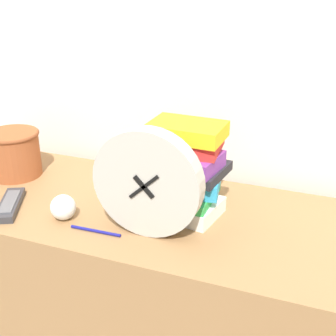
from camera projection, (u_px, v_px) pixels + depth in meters
name	position (u px, v px, depth m)	size (l,w,h in m)	color
wall_back	(168.00, 23.00, 1.43)	(6.00, 0.04, 2.40)	silver
desk	(132.00, 307.00, 1.49)	(1.37, 0.52, 0.73)	olive
desk_clock	(147.00, 183.00, 1.14)	(0.28, 0.05, 0.28)	#B7B2A8
book_stack	(186.00, 170.00, 1.26)	(0.22, 0.20, 0.26)	white
basket	(14.00, 152.00, 1.50)	(0.17, 0.17, 0.15)	#994C28
tv_remote	(10.00, 205.00, 1.32)	(0.13, 0.18, 0.02)	#333338
crumpled_paper_ball	(63.00, 207.00, 1.25)	(0.07, 0.07, 0.07)	white
pen	(96.00, 231.00, 1.20)	(0.14, 0.01, 0.01)	navy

